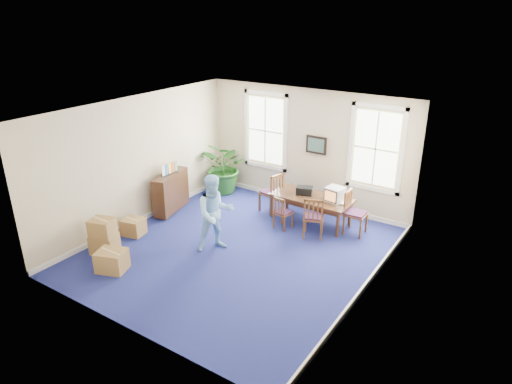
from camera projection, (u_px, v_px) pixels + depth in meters
The scene contains 25 objects.
floor at pixel (238, 250), 10.37m from camera, with size 6.50×6.50×0.00m, color navy.
ceiling at pixel (236, 111), 9.16m from camera, with size 6.50×6.50×0.00m, color white.
wall_back at pixel (307, 148), 12.28m from camera, with size 6.50×6.50×0.00m, color #C7B493.
wall_front at pixel (118, 247), 7.25m from camera, with size 6.50×6.50×0.00m, color #C7B493.
wall_left at pixel (138, 161), 11.29m from camera, with size 6.50×6.50×0.00m, color #C7B493.
wall_right at pixel (372, 218), 8.25m from camera, with size 6.50×6.50×0.00m, color #C7B493.
baseboard_back at pixel (304, 201), 12.84m from camera, with size 6.00×0.04×0.12m, color white.
baseboard_left at pixel (145, 217), 11.86m from camera, with size 0.04×6.50×0.12m, color white.
baseboard_right at pixel (363, 289), 8.84m from camera, with size 0.04×6.50×0.12m, color white.
window_left at pixel (266, 131), 12.81m from camera, with size 1.40×0.12×2.20m, color white, non-canonical shape.
window_right at pixel (376, 149), 11.19m from camera, with size 1.40×0.12×2.20m, color white, non-canonical shape.
wall_picture at pixel (316, 145), 12.04m from camera, with size 0.58×0.06×0.48m, color black, non-canonical shape.
conference_table at pixel (311, 209), 11.63m from camera, with size 2.03×0.92×0.69m, color #422716, non-canonical shape.
crt_tv at pixel (335, 194), 11.16m from camera, with size 0.40×0.44×0.37m, color #B7B7BC, non-canonical shape.
game_console at pixel (344, 204), 11.04m from camera, with size 0.14×0.17×0.04m, color white.
equipment_bag at pixel (304, 190), 11.61m from camera, with size 0.40×0.26×0.20m, color black.
chair_near_left at pixel (283, 212), 11.27m from camera, with size 0.39×0.39×0.86m, color brown, non-canonical shape.
chair_near_right at pixel (314, 216), 10.82m from camera, with size 0.47×0.47×1.05m, color brown, non-canonical shape.
chair_end_left at pixel (271, 192), 12.16m from camera, with size 0.49×0.49×1.10m, color brown, non-canonical shape.
chair_end_right at pixel (356, 213), 10.95m from camera, with size 0.48×0.48×1.08m, color brown, non-canonical shape.
man at pixel (215, 213), 10.12m from camera, with size 0.87×0.67×1.78m, color #92CEFD.
credenza at pixel (171, 193), 12.19m from camera, with size 0.37×1.31×1.03m, color #422716.
brochure_rack at pixel (170, 169), 11.93m from camera, with size 0.13×0.72×0.32m, color #99999E, non-canonical shape.
potted_plant at pixel (225, 167), 13.32m from camera, with size 1.40×1.22×1.56m, color #1D521A.
cardboard_boxes at pixel (114, 236), 10.12m from camera, with size 1.49×1.49×0.85m, color olive, non-canonical shape.
Camera 1 is at (5.33, -7.38, 5.15)m, focal length 32.00 mm.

